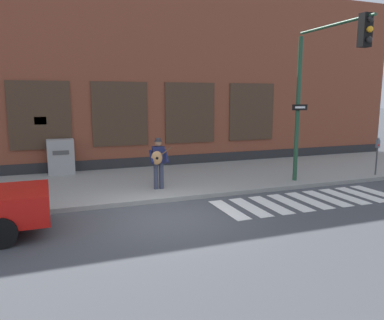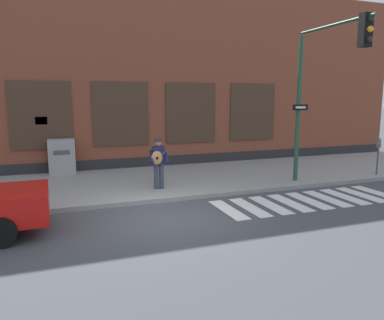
# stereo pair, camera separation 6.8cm
# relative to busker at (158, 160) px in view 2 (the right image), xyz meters

# --- Properties ---
(ground_plane) EXTENTS (160.00, 160.00, 0.00)m
(ground_plane) POSITION_rel_busker_xyz_m (-0.49, -2.49, -1.08)
(ground_plane) COLOR #424449
(sidewalk) EXTENTS (28.00, 5.19, 0.14)m
(sidewalk) POSITION_rel_busker_xyz_m (-0.49, 1.44, -1.01)
(sidewalk) COLOR gray
(sidewalk) RESTS_ON ground
(building_backdrop) EXTENTS (28.00, 4.06, 7.81)m
(building_backdrop) POSITION_rel_busker_xyz_m (-0.49, 6.03, 2.81)
(building_backdrop) COLOR brown
(building_backdrop) RESTS_ON ground
(crosswalk) EXTENTS (5.78, 1.90, 0.01)m
(crosswalk) POSITION_rel_busker_xyz_m (4.01, -2.45, -1.08)
(crosswalk) COLOR silver
(crosswalk) RESTS_ON ground
(busker) EXTENTS (0.71, 0.57, 1.66)m
(busker) POSITION_rel_busker_xyz_m (0.00, 0.00, 0.00)
(busker) COLOR #33384C
(busker) RESTS_ON sidewalk
(traffic_light) EXTENTS (0.60, 3.24, 5.16)m
(traffic_light) POSITION_rel_busker_xyz_m (4.91, -1.67, 2.64)
(traffic_light) COLOR #234C33
(traffic_light) RESTS_ON sidewalk
(parking_meter) EXTENTS (0.13, 0.11, 1.44)m
(parking_meter) POSITION_rel_busker_xyz_m (8.42, -0.74, -0.00)
(parking_meter) COLOR #47474C
(parking_meter) RESTS_ON sidewalk
(utility_box) EXTENTS (0.98, 0.57, 1.36)m
(utility_box) POSITION_rel_busker_xyz_m (-2.88, 3.59, -0.27)
(utility_box) COLOR #9E9E9E
(utility_box) RESTS_ON sidewalk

